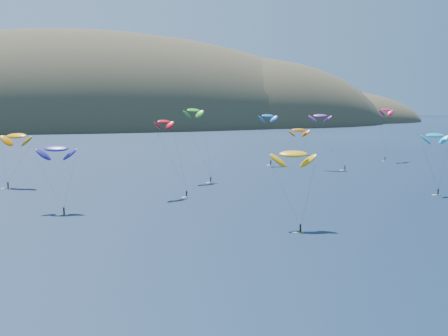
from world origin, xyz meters
TOP-DOWN VIEW (x-y plane):
  - island at (39.40, 562.36)m, footprint 730.00×300.00m
  - kitesurfer_1 at (-50.20, 132.42)m, footprint 11.04×12.11m
  - kitesurfer_2 at (1.40, 51.47)m, footprint 9.79×11.71m
  - kitesurfer_3 at (3.48, 127.68)m, footprint 8.65×11.91m
  - kitesurfer_4 at (45.52, 164.14)m, footprint 9.26×7.29m
  - kitesurfer_5 at (57.85, 78.38)m, footprint 8.52×6.81m
  - kitesurfer_6 at (57.77, 143.74)m, footprint 10.31×13.98m
  - kitesurfer_8 at (98.80, 161.57)m, footprint 9.14×6.46m
  - kitesurfer_9 at (-13.16, 100.50)m, footprint 8.76×9.94m
  - kitesurfer_10 at (-42.59, 86.41)m, footprint 9.72×11.96m
  - kitesurfer_11 at (76.57, 198.65)m, footprint 10.75×12.27m

SIDE VIEW (x-z plane):
  - island at x=39.40m, z-range -115.74..94.26m
  - kitesurfer_11 at x=76.57m, z-range 4.31..18.71m
  - kitesurfer_10 at x=-42.59m, z-range 5.91..22.76m
  - kitesurfer_2 at x=1.40m, z-range 6.08..23.25m
  - kitesurfer_1 at x=-50.20m, z-range 6.02..23.87m
  - kitesurfer_5 at x=57.85m, z-range 6.80..24.98m
  - kitesurfer_4 at x=45.52m, z-range 8.37..30.01m
  - kitesurfer_6 at x=57.77m, z-range 8.68..30.62m
  - kitesurfer_9 at x=-13.16m, z-range 8.88..30.58m
  - kitesurfer_8 at x=98.80m, z-range 9.43..33.03m
  - kitesurfer_3 at x=3.48m, z-range 9.99..34.47m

